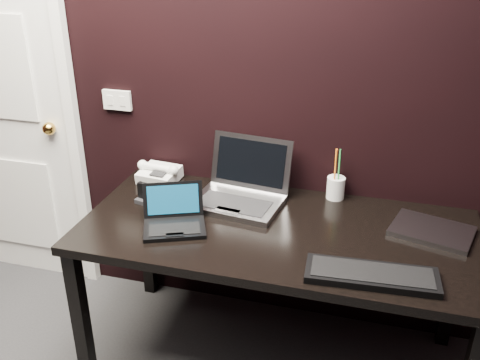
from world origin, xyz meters
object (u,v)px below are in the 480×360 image
(silver_laptop, at_px, (241,191))
(mobile_phone, at_px, (143,195))
(desk, at_px, (277,243))
(ext_keyboard, at_px, (372,275))
(pen_cup, at_px, (336,187))
(closed_laptop, at_px, (432,231))
(netbook, at_px, (174,220))
(desk_phone, at_px, (159,174))

(silver_laptop, relative_size, mobile_phone, 4.50)
(desk, height_order, ext_keyboard, ext_keyboard)
(pen_cup, bearing_deg, closed_laptop, -26.78)
(netbook, height_order, pen_cup, pen_cup)
(netbook, bearing_deg, ext_keyboard, -10.56)
(silver_laptop, bearing_deg, pen_cup, 20.27)
(pen_cup, bearing_deg, desk, -120.65)
(desk_phone, bearing_deg, netbook, -59.01)
(ext_keyboard, bearing_deg, desk_phone, 152.48)
(desk, relative_size, netbook, 5.16)
(closed_laptop, distance_m, mobile_phone, 1.30)
(desk_phone, bearing_deg, closed_laptop, -7.21)
(desk_phone, bearing_deg, silver_laptop, -12.84)
(netbook, bearing_deg, silver_laptop, 55.07)
(silver_laptop, bearing_deg, mobile_phone, -163.59)
(desk, distance_m, mobile_phone, 0.67)
(ext_keyboard, distance_m, pen_cup, 0.65)
(desk, relative_size, silver_laptop, 3.87)
(desk, xyz_separation_m, silver_laptop, (-0.22, 0.19, 0.13))
(closed_laptop, relative_size, mobile_phone, 3.82)
(desk_phone, height_order, mobile_phone, desk_phone)
(ext_keyboard, distance_m, mobile_phone, 1.12)
(pen_cup, bearing_deg, netbook, -144.08)
(silver_laptop, xyz_separation_m, desk_phone, (-0.46, 0.10, -0.01))
(desk_phone, xyz_separation_m, pen_cup, (0.88, 0.05, 0.02))
(desk_phone, bearing_deg, ext_keyboard, -27.52)
(closed_laptop, distance_m, desk_phone, 1.32)
(closed_laptop, bearing_deg, ext_keyboard, -119.81)
(desk_phone, height_order, pen_cup, pen_cup)
(closed_laptop, height_order, desk_phone, desk_phone)
(ext_keyboard, relative_size, desk_phone, 2.11)
(netbook, bearing_deg, closed_laptop, 12.81)
(netbook, xyz_separation_m, ext_keyboard, (0.84, -0.16, -0.02))
(ext_keyboard, height_order, desk_phone, desk_phone)
(desk, xyz_separation_m, netbook, (-0.43, -0.11, 0.11))
(silver_laptop, distance_m, desk_phone, 0.47)
(netbook, bearing_deg, mobile_phone, 142.55)
(desk, bearing_deg, pen_cup, 59.35)
(desk_phone, bearing_deg, pen_cup, 3.37)
(desk_phone, distance_m, mobile_phone, 0.23)
(ext_keyboard, bearing_deg, closed_laptop, 60.19)
(desk, height_order, desk_phone, desk_phone)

